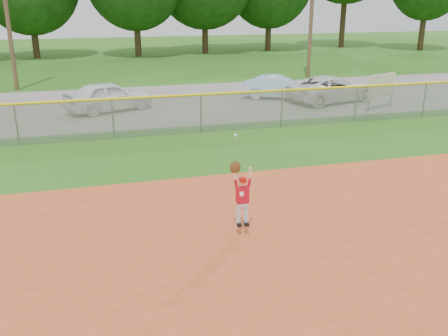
% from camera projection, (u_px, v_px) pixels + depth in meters
% --- Properties ---
extents(ground, '(120.00, 120.00, 0.00)m').
position_uv_depth(ground, '(309.00, 252.00, 10.37)').
color(ground, '#275E15').
rests_on(ground, ground).
extents(parking_strip, '(44.00, 10.00, 0.03)m').
position_uv_depth(parking_strip, '(174.00, 102.00, 24.94)').
color(parking_strip, slate).
rests_on(parking_strip, ground).
extents(car_white_a, '(4.30, 2.98, 1.36)m').
position_uv_depth(car_white_a, '(109.00, 96.00, 22.83)').
color(car_white_a, white).
rests_on(car_white_a, parking_strip).
extents(car_blue, '(3.75, 2.72, 1.18)m').
position_uv_depth(car_blue, '(278.00, 87.00, 25.67)').
color(car_blue, '#99C2E4').
rests_on(car_blue, parking_strip).
extents(car_white_b, '(5.04, 3.31, 1.29)m').
position_uv_depth(car_white_b, '(332.00, 89.00, 24.92)').
color(car_white_b, white).
rests_on(car_white_b, parking_strip).
extents(sponsor_sign, '(1.79, 0.78, 1.70)m').
position_uv_depth(sponsor_sign, '(381.00, 87.00, 22.87)').
color(sponsor_sign, gray).
rests_on(sponsor_sign, ground).
extents(outfield_fence, '(40.06, 0.10, 1.55)m').
position_uv_depth(outfield_fence, '(201.00, 110.00, 19.19)').
color(outfield_fence, gray).
rests_on(outfield_fence, ground).
extents(power_lines, '(19.40, 0.24, 9.00)m').
position_uv_depth(power_lines, '(171.00, 3.00, 29.14)').
color(power_lines, '#4C3823').
rests_on(power_lines, ground).
extents(ballplayer, '(0.49, 0.22, 2.08)m').
position_uv_depth(ballplayer, '(241.00, 194.00, 10.73)').
color(ballplayer, silver).
rests_on(ballplayer, ground).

